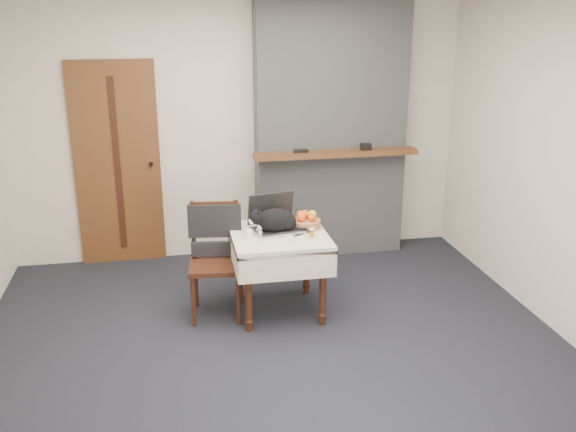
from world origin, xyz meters
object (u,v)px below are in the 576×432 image
laptop (275,221)px  cream_jar (249,234)px  cat (276,221)px  side_table (279,247)px  fruit_basket (306,221)px  pill_bottle (312,232)px  chair (215,243)px  door (118,165)px

laptop → cream_jar: (-0.24, -0.17, -0.04)m
cat → laptop: bearing=79.5°
cream_jar → cat: bearing=21.9°
side_table → cream_jar: (-0.26, -0.06, 0.15)m
laptop → side_table: bearing=-95.0°
cream_jar → fruit_basket: (0.51, 0.17, 0.02)m
pill_bottle → chair: chair is taller
door → fruit_basket: door is taller
laptop → cream_jar: bearing=-157.0°
cat → pill_bottle: size_ratio=6.48×
door → laptop: size_ratio=4.34×
side_table → laptop: (-0.01, 0.11, 0.19)m
door → chair: size_ratio=2.10×
side_table → chair: (-0.52, 0.12, 0.02)m
pill_bottle → fruit_basket: (0.00, 0.24, 0.02)m
fruit_basket → chair: size_ratio=0.25×
side_table → laptop: 0.22m
laptop → cat: (-0.00, -0.07, 0.03)m
door → pill_bottle: bearing=-44.2°
cat → chair: chair is taller
chair → cream_jar: bearing=-27.8°
cat → fruit_basket: (0.27, 0.07, -0.04)m
door → cat: size_ratio=4.09×
laptop → chair: size_ratio=0.48×
side_table → laptop: size_ratio=1.69×
cream_jar → chair: bearing=146.1°
chair → side_table: bearing=-7.0°
cream_jar → pill_bottle: size_ratio=0.89×
side_table → chair: bearing=166.8°
cream_jar → chair: 0.34m
laptop → pill_bottle: bearing=-54.9°
laptop → pill_bottle: laptop is taller
door → pill_bottle: (1.59, -1.55, -0.26)m
fruit_basket → cat: bearing=-165.2°
laptop → chair: laptop is taller
door → side_table: 2.00m
cat → cream_jar: (-0.24, -0.10, -0.07)m
door → side_table: door is taller
door → pill_bottle: 2.23m
fruit_basket → pill_bottle: bearing=-91.1°
chair → cat: bearing=-3.0°
side_table → cream_jar: cream_jar is taller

